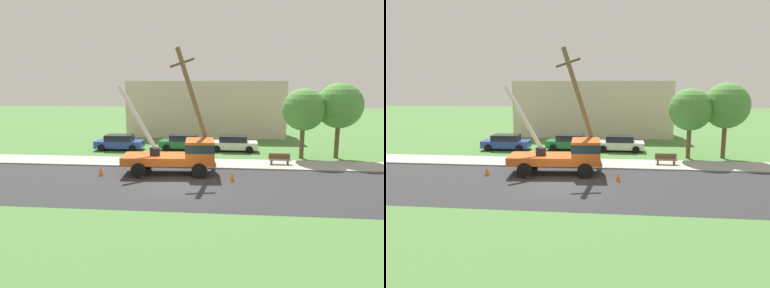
# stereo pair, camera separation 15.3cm
# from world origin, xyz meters

# --- Properties ---
(ground_plane) EXTENTS (120.00, 120.00, 0.00)m
(ground_plane) POSITION_xyz_m (0.00, 12.00, 0.00)
(ground_plane) COLOR #477538
(road_asphalt) EXTENTS (80.00, 8.82, 0.01)m
(road_asphalt) POSITION_xyz_m (0.00, 0.00, 0.00)
(road_asphalt) COLOR #2B2B2D
(road_asphalt) RESTS_ON ground
(sidewalk_strip) EXTENTS (80.00, 3.05, 0.10)m
(sidewalk_strip) POSITION_xyz_m (0.00, 5.93, 0.05)
(sidewalk_strip) COLOR #9E9E99
(sidewalk_strip) RESTS_ON ground
(utility_truck) EXTENTS (6.93, 3.24, 5.98)m
(utility_truck) POSITION_xyz_m (0.10, 2.89, 1.41)
(utility_truck) COLOR #C65119
(utility_truck) RESTS_ON ground
(leaning_utility_pole) EXTENTS (3.28, 1.81, 8.63)m
(leaning_utility_pole) POSITION_xyz_m (1.02, 4.29, 4.42)
(leaning_utility_pole) COLOR brown
(leaning_utility_pole) RESTS_ON ground
(traffic_cone_ahead) EXTENTS (0.36, 0.36, 0.56)m
(traffic_cone_ahead) POSITION_xyz_m (3.57, 1.34, 0.28)
(traffic_cone_ahead) COLOR orange
(traffic_cone_ahead) RESTS_ON ground
(traffic_cone_behind) EXTENTS (0.36, 0.36, 0.56)m
(traffic_cone_behind) POSITION_xyz_m (-5.21, 1.80, 0.28)
(traffic_cone_behind) COLOR orange
(traffic_cone_behind) RESTS_ON ground
(parked_sedan_blue) EXTENTS (4.42, 2.06, 1.42)m
(parked_sedan_blue) POSITION_xyz_m (-6.75, 11.00, 0.71)
(parked_sedan_blue) COLOR #263F99
(parked_sedan_blue) RESTS_ON ground
(parked_sedan_green) EXTENTS (4.46, 2.12, 1.42)m
(parked_sedan_green) POSITION_xyz_m (-0.78, 11.55, 0.71)
(parked_sedan_green) COLOR #1E6638
(parked_sedan_green) RESTS_ON ground
(parked_sedan_white) EXTENTS (4.44, 2.08, 1.42)m
(parked_sedan_white) POSITION_xyz_m (3.80, 11.42, 0.71)
(parked_sedan_white) COLOR silver
(parked_sedan_white) RESTS_ON ground
(park_bench) EXTENTS (1.60, 0.45, 0.90)m
(park_bench) POSITION_xyz_m (7.20, 6.00, 0.46)
(park_bench) COLOR brown
(park_bench) RESTS_ON ground
(roadside_tree_near) EXTENTS (3.44, 3.44, 5.76)m
(roadside_tree_near) POSITION_xyz_m (9.40, 8.84, 4.01)
(roadside_tree_near) COLOR brown
(roadside_tree_near) RESTS_ON ground
(roadside_tree_far) EXTENTS (3.71, 3.71, 6.20)m
(roadside_tree_far) POSITION_xyz_m (12.29, 9.22, 4.32)
(roadside_tree_far) COLOR brown
(roadside_tree_far) RESTS_ON ground
(lowrise_building_backdrop) EXTENTS (18.00, 6.00, 6.40)m
(lowrise_building_backdrop) POSITION_xyz_m (0.74, 21.44, 3.20)
(lowrise_building_backdrop) COLOR beige
(lowrise_building_backdrop) RESTS_ON ground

